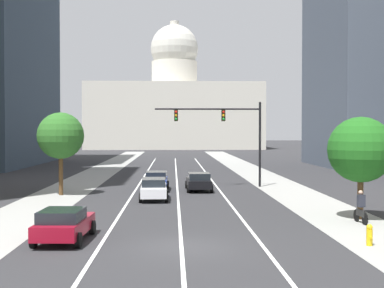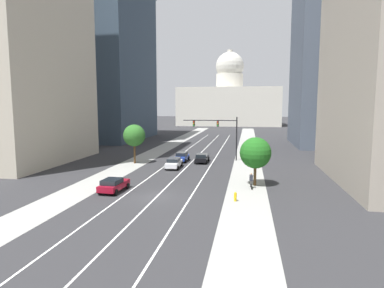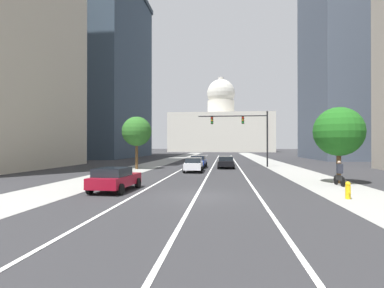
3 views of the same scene
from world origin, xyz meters
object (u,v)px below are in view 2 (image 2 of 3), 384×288
object	(u,v)px
car_white	(174,163)
cyclist	(251,181)
car_crimson	(113,185)
car_blue	(182,157)
capitol_building	(229,102)
street_tree_mid_left	(134,136)
traffic_signal_mast	(220,129)
fire_hydrant	(235,197)
street_tree_far_right	(255,153)
car_black	(202,158)

from	to	relation	value
car_white	cyclist	distance (m)	14.91
car_crimson	car_blue	distance (m)	20.05
capitol_building	street_tree_mid_left	distance (m)	106.49
traffic_signal_mast	fire_hydrant	bearing A→B (deg)	-81.40
fire_hydrant	street_tree_mid_left	bearing A→B (deg)	132.24
street_tree_far_right	street_tree_mid_left	distance (m)	21.78
car_black	street_tree_far_right	bearing A→B (deg)	-151.20
fire_hydrant	car_black	bearing A→B (deg)	106.48
car_white	traffic_signal_mast	bearing A→B (deg)	-37.37
capitol_building	car_crimson	world-z (taller)	capitol_building
capitol_building	cyclist	size ratio (longest dim) A/B	26.45
car_black	car_white	size ratio (longest dim) A/B	0.98
car_black	traffic_signal_mast	size ratio (longest dim) A/B	0.52
street_tree_mid_left	street_tree_far_right	bearing A→B (deg)	-31.99
traffic_signal_mast	street_tree_far_right	distance (m)	17.86
car_crimson	street_tree_far_right	xyz separation A→B (m)	(14.85, 5.25, 3.01)
fire_hydrant	capitol_building	bearing A→B (deg)	93.61
capitol_building	car_black	world-z (taller)	capitol_building
fire_hydrant	street_tree_far_right	distance (m)	7.68
cyclist	car_crimson	bearing A→B (deg)	101.00
car_black	car_blue	world-z (taller)	car_blue
cyclist	car_black	bearing A→B (deg)	22.17
fire_hydrant	street_tree_far_right	bearing A→B (deg)	73.65
street_tree_mid_left	car_blue	bearing A→B (deg)	23.00
capitol_building	car_blue	bearing A→B (deg)	-90.94
car_crimson	car_black	xyz separation A→B (m)	(6.77, 19.34, 0.00)
capitol_building	street_tree_mid_left	xyz separation A→B (m)	(-8.69, -105.95, -6.26)
car_blue	fire_hydrant	bearing A→B (deg)	-154.91
car_blue	street_tree_far_right	size ratio (longest dim) A/B	0.76
traffic_signal_mast	street_tree_mid_left	size ratio (longest dim) A/B	1.47
capitol_building	street_tree_far_right	size ratio (longest dim) A/B	8.19
car_white	street_tree_far_right	xyz separation A→B (m)	(11.47, -8.70, 2.98)
capitol_building	cyclist	distance (m)	119.59
car_white	fire_hydrant	bearing A→B (deg)	-149.71
capitol_building	traffic_signal_mast	world-z (taller)	capitol_building
car_black	street_tree_mid_left	world-z (taller)	street_tree_mid_left
capitol_building	fire_hydrant	distance (m)	124.80
street_tree_mid_left	fire_hydrant	bearing A→B (deg)	-47.76
car_black	street_tree_far_right	size ratio (longest dim) A/B	0.85
car_black	street_tree_mid_left	bearing A→B (deg)	102.73
car_white	street_tree_mid_left	size ratio (longest dim) A/B	0.78
traffic_signal_mast	street_tree_far_right	xyz separation A→B (m)	(5.52, -16.93, -1.42)
car_black	car_crimson	bearing A→B (deg)	159.65
car_crimson	car_blue	world-z (taller)	car_blue
car_black	capitol_building	bearing A→B (deg)	-0.13
car_crimson	car_white	size ratio (longest dim) A/B	0.91
car_white	street_tree_mid_left	distance (m)	8.38
fire_hydrant	cyclist	bearing A→B (deg)	74.12
traffic_signal_mast	capitol_building	bearing A→B (deg)	92.43
car_blue	street_tree_far_right	distance (m)	18.73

